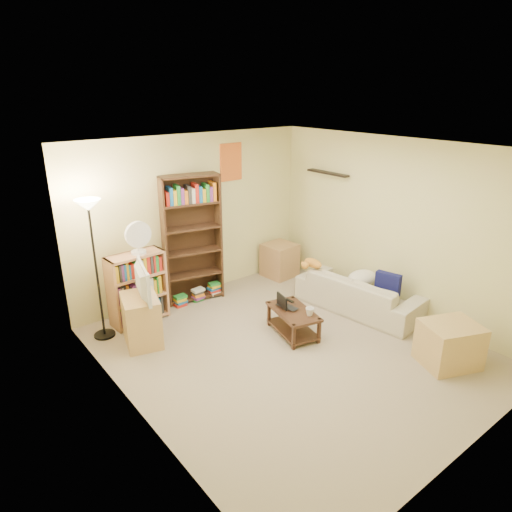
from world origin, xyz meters
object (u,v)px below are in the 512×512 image
(sofa, at_px, (359,293))
(coffee_table, at_px, (293,319))
(tv_stand, at_px, (141,320))
(tall_bookshelf, at_px, (192,236))
(floor_lamp, at_px, (91,230))
(end_cabinet, at_px, (449,344))
(mug, at_px, (310,312))
(television, at_px, (138,282))
(desk_fan, at_px, (138,238))
(tabby_cat, at_px, (312,264))
(side_table, at_px, (280,260))
(laptop, at_px, (289,306))
(short_bookshelf, at_px, (138,288))

(sofa, relative_size, coffee_table, 2.21)
(tv_stand, xyz_separation_m, tall_bookshelf, (1.21, 0.72, 0.71))
(floor_lamp, relative_size, end_cabinet, 2.95)
(mug, height_order, television, television)
(mug, relative_size, tall_bookshelf, 0.08)
(mug, bearing_deg, sofa, 7.64)
(tall_bookshelf, xyz_separation_m, desk_fan, (-0.93, -0.20, 0.21))
(mug, relative_size, floor_lamp, 0.08)
(desk_fan, bearing_deg, floor_lamp, -175.64)
(mug, bearing_deg, tabby_cat, 44.43)
(coffee_table, height_order, television, television)
(coffee_table, height_order, mug, mug)
(tv_stand, relative_size, end_cabinet, 1.02)
(sofa, distance_m, mug, 1.19)
(floor_lamp, bearing_deg, side_table, 2.25)
(desk_fan, bearing_deg, coffee_table, -48.35)
(coffee_table, height_order, tall_bookshelf, tall_bookshelf)
(television, bearing_deg, floor_lamp, 50.74)
(coffee_table, height_order, end_cabinet, end_cabinet)
(coffee_table, bearing_deg, end_cabinet, -46.41)
(floor_lamp, bearing_deg, end_cabinet, -46.87)
(desk_fan, height_order, floor_lamp, floor_lamp)
(end_cabinet, bearing_deg, television, 134.33)
(desk_fan, distance_m, floor_lamp, 0.66)
(tall_bookshelf, xyz_separation_m, end_cabinet, (1.44, -3.43, -0.77))
(mug, bearing_deg, end_cabinet, -57.73)
(laptop, bearing_deg, desk_fan, 35.72)
(tabby_cat, bearing_deg, laptop, -151.38)
(side_table, bearing_deg, short_bookshelf, -179.31)
(sofa, bearing_deg, coffee_table, 79.17)
(coffee_table, height_order, floor_lamp, floor_lamp)
(short_bookshelf, xyz_separation_m, end_cabinet, (2.42, -3.28, -0.24))
(television, bearing_deg, tabby_cat, -84.31)
(tall_bookshelf, height_order, side_table, tall_bookshelf)
(short_bookshelf, height_order, floor_lamp, floor_lamp)
(tv_stand, relative_size, floor_lamp, 0.35)
(floor_lamp, bearing_deg, tv_stand, -54.79)
(tabby_cat, bearing_deg, tv_stand, 170.16)
(sofa, height_order, coffee_table, sofa)
(end_cabinet, bearing_deg, desk_fan, 126.22)
(coffee_table, distance_m, mug, 0.31)
(laptop, bearing_deg, mug, 178.51)
(sofa, distance_m, floor_lamp, 3.82)
(desk_fan, bearing_deg, side_table, 1.74)
(coffee_table, bearing_deg, desk_fan, 144.91)
(side_table, bearing_deg, sofa, -88.33)
(television, bearing_deg, laptop, -103.23)
(laptop, height_order, tall_bookshelf, tall_bookshelf)
(coffee_table, relative_size, mug, 5.59)
(desk_fan, relative_size, side_table, 0.80)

